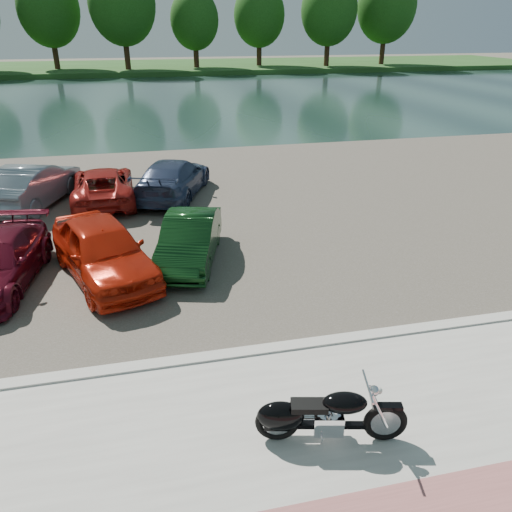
{
  "coord_description": "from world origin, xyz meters",
  "views": [
    {
      "loc": [
        -2.14,
        -5.92,
        5.96
      ],
      "look_at": [
        0.17,
        4.23,
        1.1
      ],
      "focal_mm": 35.0,
      "sensor_mm": 36.0,
      "label": 1
    }
  ],
  "objects": [
    {
      "name": "promenade",
      "position": [
        0.0,
        -1.0,
        0.05
      ],
      "size": [
        60.0,
        6.0,
        0.1
      ],
      "primitive_type": "cube",
      "color": "#A7A49D",
      "rests_on": "ground"
    },
    {
      "name": "parking_lot",
      "position": [
        0.0,
        11.0,
        0.02
      ],
      "size": [
        60.0,
        18.0,
        0.04
      ],
      "primitive_type": "cube",
      "color": "#474239",
      "rests_on": "ground"
    },
    {
      "name": "car_10",
      "position": [
        -3.67,
        12.24,
        0.67
      ],
      "size": [
        2.3,
        4.63,
        1.26
      ],
      "primitive_type": "imported",
      "rotation": [
        0.0,
        0.0,
        3.19
      ],
      "color": "maroon",
      "rests_on": "parking_lot"
    },
    {
      "name": "river",
      "position": [
        0.0,
        40.0,
        0.0
      ],
      "size": [
        120.0,
        40.0,
        0.0
      ],
      "primitive_type": "cube",
      "color": "#1A2F2D",
      "rests_on": "ground"
    },
    {
      "name": "far_trees",
      "position": [
        4.36,
        65.79,
        7.49
      ],
      "size": [
        70.25,
        10.68,
        12.52
      ],
      "color": "#331D12",
      "rests_on": "far_bank"
    },
    {
      "name": "kerb",
      "position": [
        0.0,
        2.0,
        0.07
      ],
      "size": [
        60.0,
        0.3,
        0.14
      ],
      "primitive_type": "cube",
      "color": "#A7A49D",
      "rests_on": "ground"
    },
    {
      "name": "ground",
      "position": [
        0.0,
        0.0,
        0.0
      ],
      "size": [
        200.0,
        200.0,
        0.0
      ],
      "primitive_type": "plane",
      "color": "#595447",
      "rests_on": "ground"
    },
    {
      "name": "car_9",
      "position": [
        -6.06,
        12.4,
        0.8
      ],
      "size": [
        3.0,
        4.86,
        1.51
      ],
      "primitive_type": "imported",
      "rotation": [
        0.0,
        0.0,
        2.81
      ],
      "color": "slate",
      "rests_on": "parking_lot"
    },
    {
      "name": "car_4",
      "position": [
        -3.36,
        6.06,
        0.8
      ],
      "size": [
        3.22,
        4.78,
        1.51
      ],
      "primitive_type": "imported",
      "rotation": [
        0.0,
        0.0,
        0.36
      ],
      "color": "#B9200C",
      "rests_on": "parking_lot"
    },
    {
      "name": "motorcycle",
      "position": [
        0.06,
        -0.44,
        0.56
      ],
      "size": [
        2.3,
        0.9,
        1.05
      ],
      "rotation": [
        0.0,
        0.0,
        -0.23
      ],
      "color": "black",
      "rests_on": "promenade"
    },
    {
      "name": "car_11",
      "position": [
        -1.14,
        12.41,
        0.73
      ],
      "size": [
        3.5,
        5.16,
        1.39
      ],
      "primitive_type": "imported",
      "rotation": [
        0.0,
        0.0,
        2.78
      ],
      "color": "navy",
      "rests_on": "parking_lot"
    },
    {
      "name": "far_bank",
      "position": [
        0.0,
        72.0,
        0.3
      ],
      "size": [
        120.0,
        24.0,
        0.6
      ],
      "primitive_type": "cube",
      "color": "#1D4217",
      "rests_on": "ground"
    },
    {
      "name": "car_5",
      "position": [
        -1.14,
        6.55,
        0.67
      ],
      "size": [
        2.28,
        4.06,
        1.27
      ],
      "primitive_type": "imported",
      "rotation": [
        0.0,
        0.0,
        -0.26
      ],
      "color": "black",
      "rests_on": "parking_lot"
    }
  ]
}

